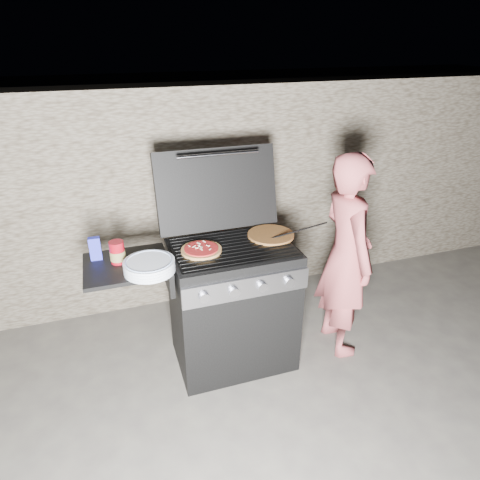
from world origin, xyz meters
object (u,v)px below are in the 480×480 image
object	(u,v)px
gas_grill	(198,312)
sauce_jar	(117,252)
pizza_topped	(201,249)
person	(346,257)

from	to	relation	value
gas_grill	sauce_jar	distance (m)	0.69
pizza_topped	sauce_jar	bearing A→B (deg)	175.83
sauce_jar	person	distance (m)	1.54
pizza_topped	sauce_jar	size ratio (longest dim) A/B	1.86
sauce_jar	person	size ratio (longest dim) A/B	0.09
pizza_topped	person	bearing A→B (deg)	-4.30
pizza_topped	person	size ratio (longest dim) A/B	0.17
gas_grill	sauce_jar	size ratio (longest dim) A/B	9.78
gas_grill	person	bearing A→B (deg)	-4.32
person	sauce_jar	bearing A→B (deg)	89.24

